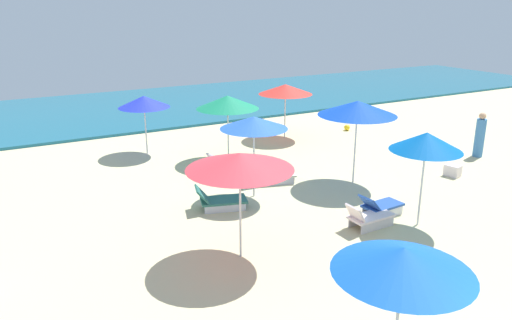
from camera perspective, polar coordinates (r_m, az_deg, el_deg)
name	(u,v)px	position (r m, az deg, el deg)	size (l,w,h in m)	color
ocean	(118,109)	(27.81, -15.54, 5.61)	(60.00, 10.87, 0.12)	#1A637D
umbrella_1	(254,123)	(14.30, -0.25, 4.29)	(1.97, 1.97, 2.44)	silver
lounge_chair_1_0	(270,175)	(15.94, 1.60, -1.74)	(1.64, 1.00, 0.72)	silver
lounge_chair_1_1	(220,200)	(14.02, -4.18, -4.60)	(1.55, 1.04, 0.68)	silver
umbrella_2	(144,102)	(19.11, -12.72, 6.53)	(1.92, 1.92, 2.23)	silver
umbrella_3	(357,108)	(15.71, 11.54, 5.84)	(2.45, 2.45, 2.67)	silver
umbrella_4	(228,102)	(17.88, -3.28, 6.63)	(2.25, 2.25, 2.39)	silver
lounge_chair_4_0	(227,164)	(17.09, -3.30, -0.49)	(1.56, 0.92, 0.71)	silver
umbrella_5	(240,161)	(10.70, -1.87, -0.14)	(2.38, 2.38, 2.48)	silver
umbrella_6	(403,260)	(7.57, 16.51, -10.95)	(2.08, 2.08, 2.23)	silver
umbrella_7	(426,142)	(13.05, 18.92, 1.99)	(1.80, 1.80, 2.49)	silver
lounge_chair_7_0	(380,206)	(13.95, 14.03, -5.17)	(1.29, 0.67, 0.67)	silver
lounge_chair_7_1	(369,217)	(13.20, 12.78, -6.44)	(1.31, 0.60, 0.70)	silver
umbrella_9	(285,89)	(21.00, 3.39, 8.09)	(2.25, 2.25, 2.29)	silver
beachgoer_2	(480,136)	(20.35, 24.25, 2.51)	(0.48, 0.48, 1.68)	#407BB8
cooler_box_0	(453,171)	(17.85, 21.59, -1.13)	(0.48, 0.36, 0.38)	white
beach_ball_1	(347,128)	(22.92, 10.37, 3.67)	(0.27, 0.27, 0.27)	yellow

